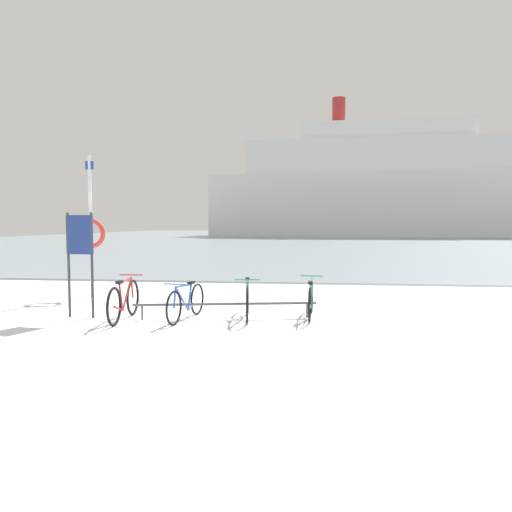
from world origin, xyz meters
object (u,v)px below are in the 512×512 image
bicycle_0 (124,301)px  rescue_post (91,230)px  bicycle_2 (247,299)px  ferry_ship (390,190)px  info_sign (80,246)px  bicycle_1 (186,302)px  bicycle_3 (311,299)px

bicycle_0 → rescue_post: 3.57m
bicycle_2 → ferry_ship: size_ratio=0.03×
info_sign → bicycle_2: bearing=5.8°
bicycle_1 → rescue_post: size_ratio=0.49×
bicycle_1 → ferry_ship: size_ratio=0.03×
bicycle_0 → ferry_ship: bearing=77.5°
bicycle_0 → ferry_ship: ferry_ship is taller
bicycle_3 → info_sign: 4.54m
bicycle_0 → bicycle_2: 2.31m
rescue_post → ferry_ship: 61.82m
rescue_post → bicycle_0: bearing=-54.7°
bicycle_3 → info_sign: size_ratio=0.81×
bicycle_0 → bicycle_2: bearing=12.4°
bicycle_0 → bicycle_3: 3.54m
bicycle_1 → bicycle_2: 1.16m
bicycle_1 → bicycle_2: size_ratio=1.01×
rescue_post → bicycle_3: bearing=-20.3°
bicycle_3 → bicycle_1: bearing=-166.8°
info_sign → rescue_post: (-0.99, 2.55, 0.28)m
bicycle_3 → ferry_ship: (10.35, 61.57, 6.19)m
info_sign → ferry_ship: size_ratio=0.04×
bicycle_0 → bicycle_1: size_ratio=1.04×
bicycle_0 → info_sign: bearing=169.5°
ferry_ship → bicycle_1: bearing=-101.5°
bicycle_0 → info_sign: size_ratio=0.87×
bicycle_0 → bicycle_1: bearing=9.0°
info_sign → bicycle_3: bearing=7.2°
bicycle_2 → rescue_post: 4.91m
bicycle_1 → bicycle_3: bicycle_3 is taller
bicycle_3 → bicycle_0: bearing=-168.1°
bicycle_1 → bicycle_3: size_ratio=1.03×
rescue_post → ferry_ship: bearing=75.2°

